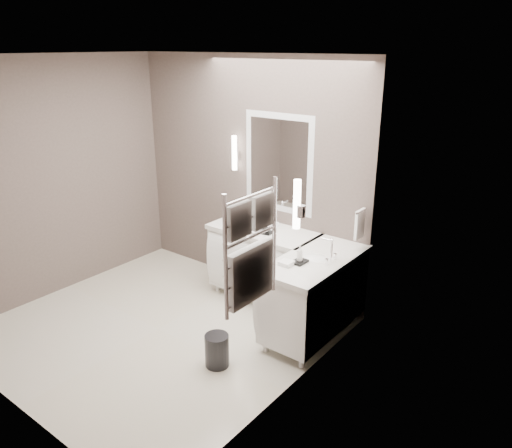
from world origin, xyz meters
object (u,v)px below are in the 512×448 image
Objects in this scene: waste_bin at (217,350)px; towel_ladder at (251,254)px; vanity_right at (315,292)px; vanity_back at (264,259)px.

towel_ladder is at bearing -26.11° from waste_bin.
waste_bin is at bearing -113.45° from vanity_right.
waste_bin is (-0.65, 0.32, -1.24)m from towel_ladder.
towel_ladder reaches higher than vanity_right.
vanity_back is 0.93m from vanity_right.
vanity_right is at bearing 99.84° from towel_ladder.
towel_ladder reaches higher than vanity_back.
waste_bin is (-0.43, -0.98, -0.33)m from vanity_right.
vanity_back is 1.00× the size of vanity_right.
waste_bin is (0.45, -1.31, -0.33)m from vanity_back.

